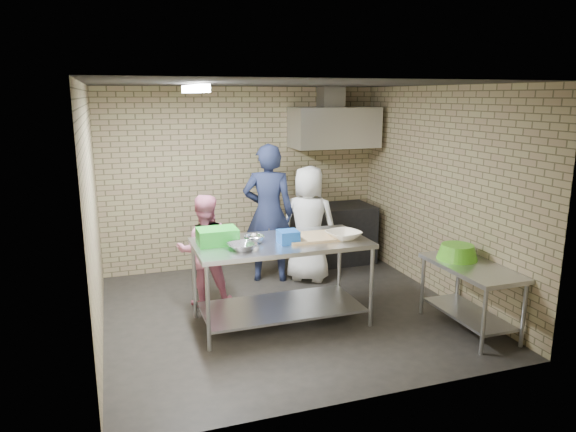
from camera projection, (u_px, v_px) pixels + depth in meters
The scene contains 25 objects.
floor at pixel (286, 312), 6.40m from camera, with size 4.20×4.20×0.00m, color black.
ceiling at pixel (285, 84), 5.79m from camera, with size 4.20×4.20×0.00m, color black.
back_wall at pixel (243, 178), 7.94m from camera, with size 4.20×0.06×2.70m, color #978B5E.
front_wall at pixel (364, 251), 4.25m from camera, with size 4.20×0.06×2.70m, color #978B5E.
left_wall at pixel (93, 217), 5.44m from camera, with size 0.06×4.00×2.70m, color #978B5E.
right_wall at pixel (440, 193), 6.76m from camera, with size 0.06×4.00×2.70m, color #978B5E.
prep_table at pixel (281, 282), 6.03m from camera, with size 1.95×0.98×0.98m, color silver.
side_counter at pixel (470, 297), 5.87m from camera, with size 0.60×1.20×0.75m, color silver.
stove at pixel (334, 234), 8.25m from camera, with size 1.20×0.70×0.90m, color black.
range_hood at pixel (334, 127), 7.92m from camera, with size 1.30×0.60×0.60m, color silver.
hood_duct at pixel (331, 97), 7.96m from camera, with size 0.35×0.30×0.30m, color #A5A8AD.
wall_shelf at pixel (347, 138), 8.23m from camera, with size 0.80×0.20×0.04m, color #3F2B19.
fluorescent_fixture at pixel (195, 89), 5.49m from camera, with size 0.10×1.25×0.08m, color white.
green_crate at pixel (217, 236), 5.79m from camera, with size 0.43×0.33×0.17m, color green.
blue_tub at pixel (288, 237), 5.83m from camera, with size 0.22×0.22×0.14m, color #1750AE.
cutting_board at pixel (311, 237), 6.01m from camera, with size 0.60×0.46×0.03m, color tan.
mixing_bowl_a at pixel (242, 247), 5.57m from camera, with size 0.30×0.30×0.07m, color #B8B9BF.
mixing_bowl_b at pixel (254, 239), 5.86m from camera, with size 0.23×0.23×0.07m, color silver.
ceramic_bowl at pixel (344, 235), 5.99m from camera, with size 0.37×0.37×0.09m, color beige.
green_basin at pixel (457, 252), 5.99m from camera, with size 0.46×0.46×0.17m, color #59C626, non-canonical shape.
bottle_red at pixel (332, 131), 8.13m from camera, with size 0.07×0.07×0.18m, color #B22619.
bottle_green at pixel (356, 132), 8.26m from camera, with size 0.06×0.06×0.15m, color green.
man_navy at pixel (268, 213), 7.33m from camera, with size 0.71×0.46×1.94m, color #151C36.
woman_pink at pixel (204, 250), 6.51m from camera, with size 0.68×0.53×1.40m, color #CC6C89.
woman_white at pixel (309, 224), 7.36m from camera, with size 0.80×0.52×1.64m, color white.
Camera 1 is at (-1.90, -5.66, 2.58)m, focal length 32.84 mm.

